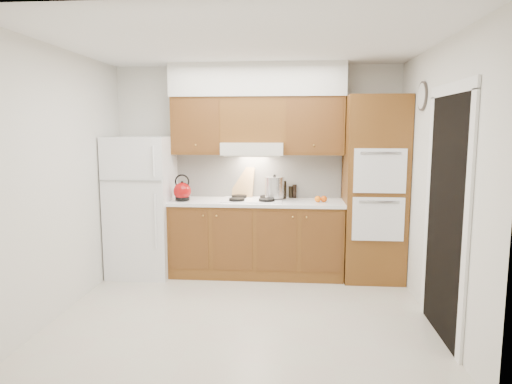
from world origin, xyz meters
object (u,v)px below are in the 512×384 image
Objects in this scene: kettle at (182,191)px; fridge at (142,206)px; oven_cabinet at (374,189)px; stock_pot at (274,187)px.

fridge is at bearing 160.67° from kettle.
stock_pot is at bearing 175.58° from oven_cabinet.
oven_cabinet reaches higher than kettle.
oven_cabinet reaches higher than fridge.
kettle is at bearing -5.08° from fridge.
fridge is 1.67m from stock_pot.
stock_pot is at bearing 4.43° from fridge.
oven_cabinet is 2.32m from kettle.
kettle is 0.87× the size of stock_pot.
fridge is 0.56m from kettle.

